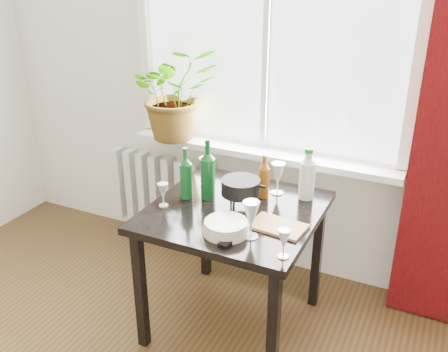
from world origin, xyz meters
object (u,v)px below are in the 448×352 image
at_px(radiator, 163,192).
at_px(wineglass_front_left, 163,195).
at_px(plate_stack, 226,227).
at_px(tv_remote, 231,239).
at_px(table, 234,224).
at_px(potted_plant, 175,93).
at_px(wineglass_front_right, 251,219).
at_px(bottle_amber, 264,176).
at_px(fondue_pot, 241,193).
at_px(wine_bottle_left, 186,173).
at_px(wineglass_back_left, 206,171).
at_px(wineglass_back_center, 278,178).
at_px(cleaning_bottle, 307,173).
at_px(wineglass_far_right, 284,243).
at_px(cutting_board, 278,226).
at_px(wine_bottle_right, 208,169).

distance_m(radiator, wineglass_front_left, 1.01).
xyz_separation_m(plate_stack, tv_remote, (0.05, -0.05, -0.02)).
relative_size(table, potted_plant, 1.44).
height_order(wineglass_front_left, plate_stack, wineglass_front_left).
xyz_separation_m(wineglass_front_right, wineglass_front_left, (-0.53, 0.09, -0.03)).
distance_m(bottle_amber, wineglass_front_right, 0.43).
height_order(fondue_pot, tv_remote, fondue_pot).
xyz_separation_m(wine_bottle_left, fondue_pot, (0.31, 0.02, -0.06)).
relative_size(wineglass_front_left, plate_stack, 0.59).
height_order(wineglass_back_left, fondue_pot, wineglass_back_left).
height_order(wineglass_back_center, wineglass_front_left, wineglass_back_center).
distance_m(radiator, cleaning_bottle, 1.30).
relative_size(radiator, wineglass_far_right, 5.79).
bearing_deg(wineglass_back_center, bottle_amber, -125.36).
xyz_separation_m(potted_plant, wineglass_front_left, (0.33, -0.69, -0.34)).
bearing_deg(potted_plant, wineglass_front_right, -42.48).
relative_size(wineglass_far_right, fondue_pot, 0.60).
bearing_deg(wineglass_front_left, wineglass_back_left, 75.85).
relative_size(bottle_amber, fondue_pot, 1.05).
bearing_deg(potted_plant, table, -39.72).
bearing_deg(wine_bottle_left, plate_stack, -35.17).
relative_size(radiator, plate_stack, 3.60).
height_order(wine_bottle_left, wineglass_far_right, wine_bottle_left).
bearing_deg(potted_plant, plate_stack, -47.34).
relative_size(wineglass_back_center, cutting_board, 0.70).
xyz_separation_m(potted_plant, wineglass_front_right, (0.86, -0.78, -0.31)).
height_order(wineglass_back_center, cutting_board, wineglass_back_center).
bearing_deg(potted_plant, wine_bottle_left, -55.14).
bearing_deg(table, plate_stack, -74.80).
height_order(wineglass_front_right, wineglass_back_center, wineglass_front_right).
distance_m(wine_bottle_left, wineglass_far_right, 0.74).
relative_size(table, fondue_pot, 3.68).
distance_m(wineglass_back_center, cutting_board, 0.39).
distance_m(wineglass_back_center, fondue_pot, 0.26).
bearing_deg(wineglass_back_center, cleaning_bottle, 4.13).
bearing_deg(wine_bottle_right, cleaning_bottle, 24.96).
bearing_deg(wineglass_front_right, wineglass_back_left, 137.42).
distance_m(radiator, table, 1.09).
height_order(wineglass_front_right, wineglass_far_right, wineglass_front_right).
bearing_deg(bottle_amber, wineglass_back_left, -179.26).
bearing_deg(wineglass_back_left, tv_remote, -51.51).
bearing_deg(wineglass_front_left, wineglass_far_right, -14.43).
height_order(bottle_amber, wineglass_back_center, bottle_amber).
relative_size(wineglass_front_left, tv_remote, 0.80).
relative_size(radiator, tv_remote, 4.92).
bearing_deg(cleaning_bottle, wineglass_front_right, -102.39).
relative_size(plate_stack, tv_remote, 1.37).
distance_m(wineglass_front_right, fondue_pot, 0.30).
xyz_separation_m(cleaning_bottle, fondue_pot, (-0.27, -0.25, -0.07)).
bearing_deg(cleaning_bottle, tv_remote, -107.34).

